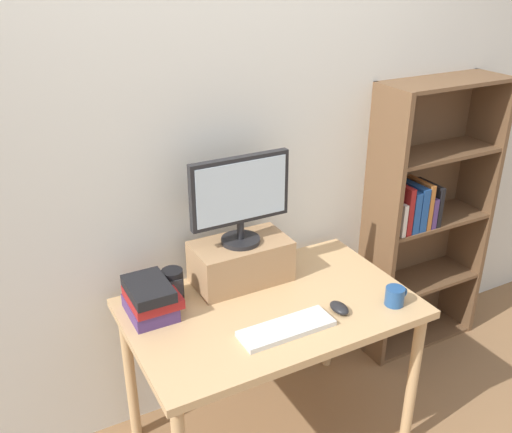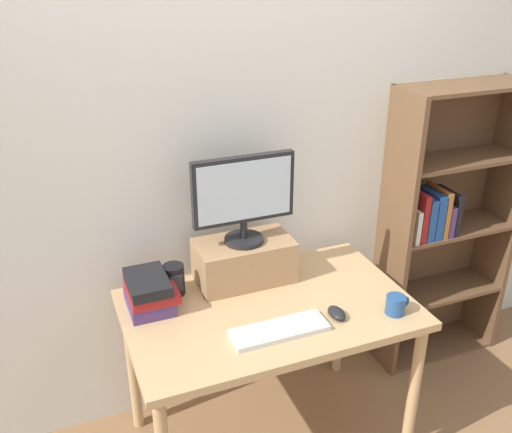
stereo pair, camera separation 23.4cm
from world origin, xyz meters
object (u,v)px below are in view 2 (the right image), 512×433
(riser_box, at_px, (244,261))
(keyboard, at_px, (279,330))
(computer_mouse, at_px, (337,313))
(coffee_mug, at_px, (396,305))
(computer_monitor, at_px, (244,195))
(desk_speaker, at_px, (174,280))
(book_stack, at_px, (149,292))
(bookshelf_unit, at_px, (441,225))
(desk, at_px, (269,323))

(riser_box, xyz_separation_m, keyboard, (-0.01, -0.43, -0.09))
(computer_mouse, height_order, coffee_mug, coffee_mug)
(riser_box, relative_size, computer_monitor, 0.95)
(keyboard, bearing_deg, computer_monitor, 88.15)
(desk_speaker, bearing_deg, keyboard, -53.99)
(coffee_mug, bearing_deg, riser_box, 135.35)
(book_stack, relative_size, desk_speaker, 1.71)
(bookshelf_unit, relative_size, riser_box, 3.58)
(book_stack, height_order, desk_speaker, book_stack)
(desk, distance_m, desk_speaker, 0.45)
(desk, bearing_deg, computer_mouse, -37.56)
(bookshelf_unit, bearing_deg, riser_box, -176.26)
(computer_monitor, bearing_deg, book_stack, -172.16)
(keyboard, xyz_separation_m, computer_mouse, (0.26, 0.01, 0.01))
(book_stack, xyz_separation_m, desk_speaker, (0.12, 0.07, -0.00))
(computer_mouse, relative_size, book_stack, 0.43)
(desk, relative_size, riser_box, 2.79)
(keyboard, distance_m, book_stack, 0.57)
(desk, bearing_deg, desk_speaker, 144.90)
(computer_monitor, bearing_deg, coffee_mug, -44.56)
(computer_monitor, xyz_separation_m, keyboard, (-0.01, -0.43, -0.41))
(riser_box, distance_m, coffee_mug, 0.69)
(bookshelf_unit, height_order, coffee_mug, bookshelf_unit)
(bookshelf_unit, distance_m, riser_box, 1.17)
(desk, relative_size, computer_monitor, 2.66)
(computer_mouse, xyz_separation_m, desk_speaker, (-0.58, 0.42, 0.05))
(bookshelf_unit, bearing_deg, desk, -164.45)
(desk, xyz_separation_m, bookshelf_unit, (1.15, 0.32, 0.12))
(computer_monitor, height_order, keyboard, computer_monitor)
(bookshelf_unit, bearing_deg, keyboard, -156.82)
(riser_box, distance_m, computer_monitor, 0.32)
(computer_mouse, distance_m, desk_speaker, 0.72)
(computer_mouse, distance_m, coffee_mug, 0.25)
(bookshelf_unit, bearing_deg, computer_mouse, -151.62)
(book_stack, bearing_deg, computer_mouse, -26.91)
(keyboard, height_order, desk_speaker, desk_speaker)
(desk, height_order, desk_speaker, desk_speaker)
(computer_monitor, relative_size, computer_mouse, 4.41)
(desk, distance_m, book_stack, 0.53)
(desk, distance_m, keyboard, 0.21)
(computer_monitor, relative_size, coffee_mug, 4.20)
(coffee_mug, bearing_deg, desk_speaker, 149.22)
(coffee_mug, bearing_deg, computer_mouse, 164.54)
(riser_box, xyz_separation_m, coffee_mug, (0.49, -0.49, -0.06))
(bookshelf_unit, height_order, keyboard, bookshelf_unit)
(desk, relative_size, desk_speaker, 8.64)
(riser_box, bearing_deg, computer_mouse, -59.16)
(bookshelf_unit, xyz_separation_m, computer_mouse, (-0.92, -0.50, -0.02))
(bookshelf_unit, bearing_deg, book_stack, -175.06)
(book_stack, bearing_deg, bookshelf_unit, 4.94)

